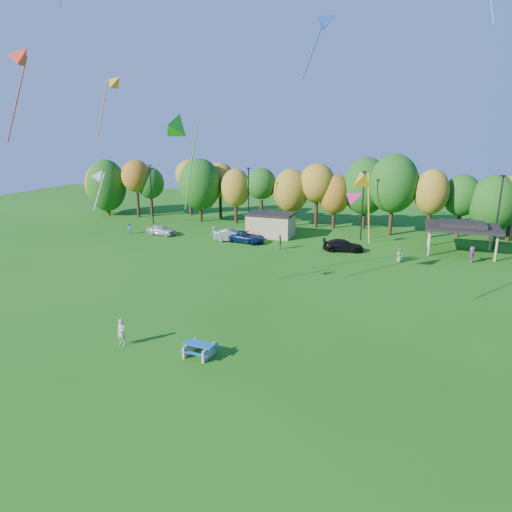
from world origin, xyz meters
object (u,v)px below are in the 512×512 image
(kite_flyer, at_px, (121,332))
(picnic_table, at_px, (199,349))
(car_a, at_px, (161,230))
(car_b, at_px, (232,235))
(car_d, at_px, (343,245))
(car_c, at_px, (246,237))

(kite_flyer, bearing_deg, picnic_table, 8.83)
(picnic_table, relative_size, car_a, 0.50)
(car_a, height_order, car_b, car_b)
(car_b, distance_m, car_d, 14.68)
(car_c, bearing_deg, car_d, -82.43)
(car_a, relative_size, car_d, 0.87)
(car_a, height_order, car_d, car_a)
(picnic_table, xyz_separation_m, car_a, (-20.94, 30.08, 0.22))
(kite_flyer, height_order, car_c, kite_flyer)
(picnic_table, xyz_separation_m, car_c, (-8.22, 30.04, 0.21))
(car_a, xyz_separation_m, car_d, (25.37, -0.28, -0.01))
(picnic_table, xyz_separation_m, kite_flyer, (-5.66, -0.40, 0.44))
(picnic_table, bearing_deg, car_a, 129.27)
(kite_flyer, relative_size, car_d, 0.39)
(kite_flyer, bearing_deg, car_a, 121.39)
(kite_flyer, distance_m, car_a, 34.10)
(car_b, height_order, car_c, car_b)
(kite_flyer, height_order, car_d, kite_flyer)
(car_a, distance_m, car_c, 12.72)
(picnic_table, distance_m, car_a, 36.66)
(car_d, bearing_deg, kite_flyer, 150.47)
(car_d, bearing_deg, car_b, 77.94)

